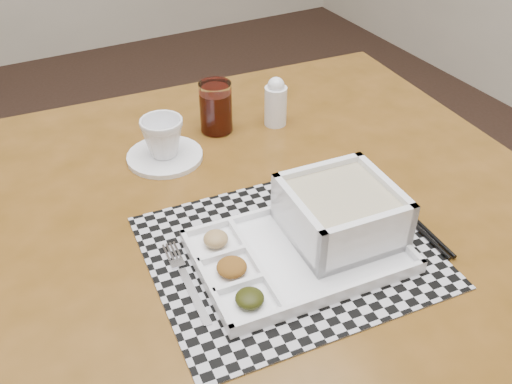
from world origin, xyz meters
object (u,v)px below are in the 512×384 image
(serving_tray, at_px, (327,226))
(juice_glass, at_px, (216,109))
(creamer_bottle, at_px, (276,102))
(cup, at_px, (163,137))
(dining_table, at_px, (267,245))

(serving_tray, relative_size, juice_glass, 3.10)
(juice_glass, relative_size, creamer_bottle, 1.00)
(cup, distance_m, juice_glass, 0.15)
(dining_table, xyz_separation_m, cup, (-0.10, 0.24, 0.13))
(creamer_bottle, bearing_deg, dining_table, -122.17)
(juice_glass, bearing_deg, dining_table, -97.42)
(dining_table, height_order, creamer_bottle, creamer_bottle)
(creamer_bottle, bearing_deg, cup, -175.80)
(juice_glass, height_order, creamer_bottle, same)
(serving_tray, xyz_separation_m, creamer_bottle, (0.12, 0.38, 0.01))
(juice_glass, bearing_deg, cup, -158.90)
(cup, bearing_deg, juice_glass, 31.80)
(creamer_bottle, bearing_deg, serving_tray, -107.83)
(juice_glass, bearing_deg, creamer_bottle, -15.23)
(cup, xyz_separation_m, juice_glass, (0.14, 0.05, 0.00))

